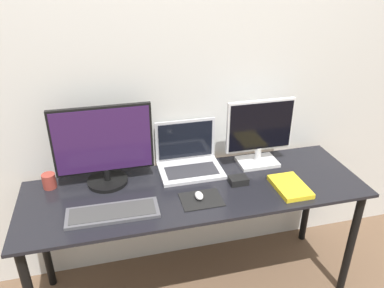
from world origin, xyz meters
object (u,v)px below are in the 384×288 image
(monitor_left, at_px, (104,147))
(power_brick, at_px, (238,180))
(keyboard, at_px, (113,213))
(mouse, at_px, (199,196))
(book, at_px, (290,187))
(laptop, at_px, (189,158))
(monitor_right, at_px, (260,133))
(mug, at_px, (49,181))

(monitor_left, height_order, power_brick, monitor_left)
(keyboard, height_order, mouse, mouse)
(book, bearing_deg, laptop, 143.46)
(keyboard, bearing_deg, book, -0.30)
(monitor_left, height_order, monitor_right, monitor_left)
(monitor_right, relative_size, book, 1.66)
(monitor_right, relative_size, keyboard, 0.90)
(keyboard, bearing_deg, monitor_left, 91.93)
(mug, bearing_deg, monitor_right, -1.26)
(power_brick, bearing_deg, book, -24.82)
(monitor_right, height_order, mouse, monitor_right)
(mouse, relative_size, book, 0.28)
(mug, relative_size, power_brick, 0.82)
(laptop, xyz_separation_m, book, (0.47, -0.35, -0.05))
(monitor_right, xyz_separation_m, mug, (-1.18, 0.03, -0.16))
(monitor_right, distance_m, mug, 1.19)
(mug, distance_m, power_brick, 1.01)
(monitor_right, height_order, book, monitor_right)
(keyboard, bearing_deg, mug, 134.34)
(monitor_left, xyz_separation_m, mouse, (0.44, -0.27, -0.20))
(monitor_left, relative_size, keyboard, 1.16)
(monitor_left, bearing_deg, mug, 175.09)
(monitor_right, relative_size, power_brick, 4.06)
(power_brick, bearing_deg, mouse, -159.73)
(laptop, bearing_deg, monitor_left, -173.74)
(monitor_left, bearing_deg, laptop, 6.26)
(keyboard, height_order, mug, mug)
(monitor_left, distance_m, book, 1.01)
(monitor_left, bearing_deg, keyboard, -88.07)
(keyboard, bearing_deg, mouse, 2.57)
(monitor_right, distance_m, power_brick, 0.32)
(monitor_right, distance_m, book, 0.36)
(book, height_order, power_brick, power_brick)
(power_brick, bearing_deg, mug, 168.11)
(mug, bearing_deg, power_brick, -11.89)
(laptop, relative_size, mug, 4.42)
(mouse, bearing_deg, keyboard, -177.43)
(monitor_left, distance_m, keyboard, 0.36)
(monitor_right, bearing_deg, power_brick, -135.60)
(monitor_right, bearing_deg, mouse, -147.69)
(power_brick, bearing_deg, monitor_right, 44.40)
(mouse, bearing_deg, mug, 158.10)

